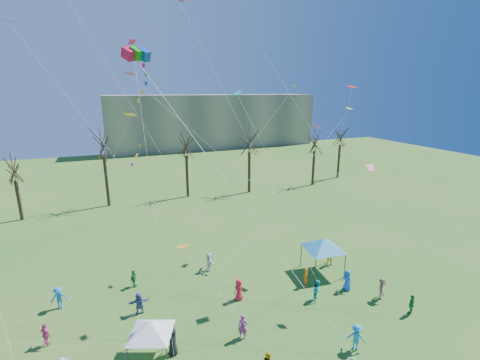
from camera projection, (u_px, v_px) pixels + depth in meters
name	position (u px, v px, depth m)	size (l,w,h in m)	color
distant_building	(213.00, 121.00, 98.60)	(60.00, 14.00, 15.00)	gray
bare_tree_row	(177.00, 151.00, 50.42)	(68.67, 8.38, 11.48)	black
big_box_kite	(143.00, 117.00, 21.69)	(5.67, 6.85, 22.20)	red
canopy_tent_white	(151.00, 328.00, 20.49)	(3.31, 3.31, 2.67)	#3F3F44
canopy_tent_blue	(323.00, 244.00, 30.35)	(4.42, 4.42, 3.34)	#3F3F44
festival_crowd	(231.00, 307.00, 24.69)	(26.00, 14.52, 1.86)	#DA1B46
small_kites_aloft	(212.00, 115.00, 24.43)	(27.73, 19.36, 33.17)	#FF500D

